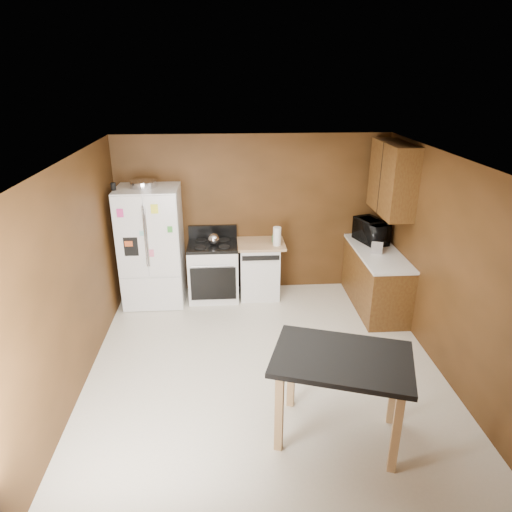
{
  "coord_description": "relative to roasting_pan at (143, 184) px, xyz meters",
  "views": [
    {
      "loc": [
        -0.41,
        -4.64,
        3.35
      ],
      "look_at": [
        -0.04,
        0.85,
        1.12
      ],
      "focal_mm": 32.0,
      "sensor_mm": 36.0,
      "label": 1
    }
  ],
  "objects": [
    {
      "name": "island",
      "position": [
        2.22,
        -3.07,
        -1.07
      ],
      "size": [
        1.47,
        1.2,
        0.91
      ],
      "color": "black",
      "rests_on": "ground"
    },
    {
      "name": "microwave",
      "position": [
        3.4,
        -0.05,
        -0.79
      ],
      "size": [
        0.55,
        0.67,
        0.32
      ],
      "primitive_type": "imported",
      "rotation": [
        0.0,
        0.0,
        1.89
      ],
      "color": "black",
      "rests_on": "right_cabinets"
    },
    {
      "name": "right_cabinets",
      "position": [
        3.44,
        -0.43,
        -0.94
      ],
      "size": [
        0.63,
        1.58,
        2.45
      ],
      "color": "brown",
      "rests_on": "ground"
    },
    {
      "name": "wall_back",
      "position": [
        1.6,
        0.34,
        -0.6
      ],
      "size": [
        4.2,
        0.0,
        4.2
      ],
      "primitive_type": "plane",
      "rotation": [
        1.57,
        0.0,
        0.0
      ],
      "color": "#563316",
      "rests_on": "ground"
    },
    {
      "name": "gas_range",
      "position": [
        0.96,
        0.02,
        -1.38
      ],
      "size": [
        0.76,
        0.68,
        1.1
      ],
      "color": "white",
      "rests_on": "ground"
    },
    {
      "name": "pen_cup",
      "position": [
        -0.39,
        -0.15,
        0.01
      ],
      "size": [
        0.07,
        0.07,
        0.11
      ],
      "primitive_type": "cylinder",
      "color": "black",
      "rests_on": "refrigerator"
    },
    {
      "name": "green_canister",
      "position": [
        1.93,
        0.08,
        -0.9
      ],
      "size": [
        0.11,
        0.11,
        0.1
      ],
      "primitive_type": "cylinder",
      "rotation": [
        0.0,
        0.0,
        0.19
      ],
      "color": "#3C9C51",
      "rests_on": "dishwasher"
    },
    {
      "name": "roasting_pan",
      "position": [
        0.0,
        0.0,
        0.0
      ],
      "size": [
        0.37,
        0.37,
        0.09
      ],
      "primitive_type": "cylinder",
      "color": "silver",
      "rests_on": "refrigerator"
    },
    {
      "name": "floor",
      "position": [
        1.6,
        -1.91,
        -1.85
      ],
      "size": [
        4.5,
        4.5,
        0.0
      ],
      "primitive_type": "plane",
      "color": "silver",
      "rests_on": "ground"
    },
    {
      "name": "wall_front",
      "position": [
        1.6,
        -4.16,
        -0.6
      ],
      "size": [
        4.2,
        0.0,
        4.2
      ],
      "primitive_type": "plane",
      "rotation": [
        -1.57,
        0.0,
        0.0
      ],
      "color": "#563316",
      "rests_on": "ground"
    },
    {
      "name": "toaster",
      "position": [
        3.37,
        -0.45,
        -0.85
      ],
      "size": [
        0.24,
        0.3,
        0.19
      ],
      "primitive_type": "cube",
      "rotation": [
        0.0,
        0.0,
        -0.33
      ],
      "color": "silver",
      "rests_on": "right_cabinets"
    },
    {
      "name": "wall_left",
      "position": [
        -0.5,
        -1.91,
        -0.6
      ],
      "size": [
        0.0,
        4.5,
        4.5
      ],
      "primitive_type": "plane",
      "rotation": [
        1.57,
        0.0,
        1.57
      ],
      "color": "#563316",
      "rests_on": "ground"
    },
    {
      "name": "kettle",
      "position": [
        0.98,
        -0.02,
        -0.86
      ],
      "size": [
        0.18,
        0.18,
        0.18
      ],
      "primitive_type": "sphere",
      "color": "silver",
      "rests_on": "gas_range"
    },
    {
      "name": "wall_right",
      "position": [
        3.7,
        -1.91,
        -0.6
      ],
      "size": [
        0.0,
        4.5,
        4.5
      ],
      "primitive_type": "plane",
      "rotation": [
        1.57,
        0.0,
        -1.57
      ],
      "color": "#563316",
      "rests_on": "ground"
    },
    {
      "name": "dishwasher",
      "position": [
        1.68,
        0.04,
        -1.39
      ],
      "size": [
        0.78,
        0.63,
        0.89
      ],
      "color": "white",
      "rests_on": "ground"
    },
    {
      "name": "ceiling",
      "position": [
        1.6,
        -1.91,
        0.65
      ],
      "size": [
        4.5,
        4.5,
        0.0
      ],
      "primitive_type": "plane",
      "rotation": [
        3.14,
        0.0,
        0.0
      ],
      "color": "white",
      "rests_on": "ground"
    },
    {
      "name": "paper_towel",
      "position": [
        1.94,
        -0.08,
        -0.81
      ],
      "size": [
        0.14,
        0.14,
        0.28
      ],
      "primitive_type": "cylinder",
      "rotation": [
        0.0,
        0.0,
        -0.2
      ],
      "color": "white",
      "rests_on": "dishwasher"
    },
    {
      "name": "refrigerator",
      "position": [
        0.05,
        -0.04,
        -0.95
      ],
      "size": [
        0.9,
        0.8,
        1.8
      ],
      "color": "white",
      "rests_on": "ground"
    }
  ]
}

